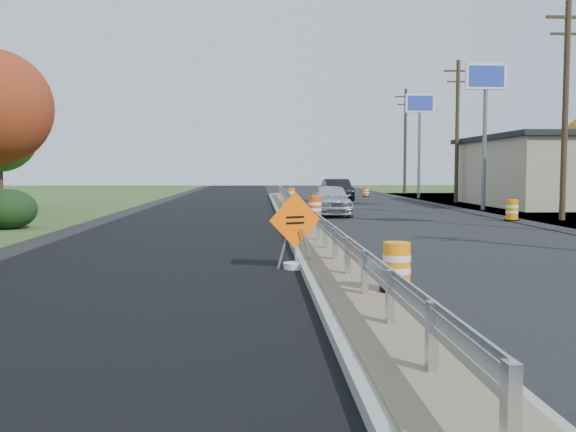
{
  "coord_description": "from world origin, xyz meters",
  "views": [
    {
      "loc": [
        -1.73,
        -18.2,
        2.24
      ],
      "look_at": [
        -0.99,
        -2.65,
        1.1
      ],
      "focal_mm": 40.0,
      "sensor_mm": 36.0,
      "label": 1
    }
  ],
  "objects_px": {
    "caution_sign": "(295,250)",
    "barrel_shoulder_far": "(366,192)",
    "barrel_median_far": "(291,195)",
    "car_silver": "(331,200)",
    "barrel_median_near": "(397,268)",
    "car_dark_mid": "(337,191)",
    "barrel_median_mid": "(315,208)",
    "barrel_shoulder_near": "(512,211)"
  },
  "relations": [
    {
      "from": "caution_sign",
      "to": "barrel_median_mid",
      "type": "relative_size",
      "value": 1.86
    },
    {
      "from": "caution_sign",
      "to": "car_silver",
      "type": "bearing_deg",
      "value": 56.29
    },
    {
      "from": "barrel_shoulder_near",
      "to": "car_silver",
      "type": "distance_m",
      "value": 8.34
    },
    {
      "from": "barrel_median_near",
      "to": "barrel_shoulder_near",
      "type": "relative_size",
      "value": 0.87
    },
    {
      "from": "caution_sign",
      "to": "barrel_median_mid",
      "type": "bearing_deg",
      "value": 58.17
    },
    {
      "from": "barrel_median_mid",
      "to": "barrel_median_far",
      "type": "relative_size",
      "value": 1.08
    },
    {
      "from": "caution_sign",
      "to": "barrel_shoulder_far",
      "type": "bearing_deg",
      "value": 53.51
    },
    {
      "from": "barrel_median_mid",
      "to": "car_silver",
      "type": "bearing_deg",
      "value": 76.91
    },
    {
      "from": "caution_sign",
      "to": "barrel_shoulder_near",
      "type": "xyz_separation_m",
      "value": [
        10.1,
        12.81,
        0.01
      ]
    },
    {
      "from": "barrel_median_near",
      "to": "car_dark_mid",
      "type": "bearing_deg",
      "value": 84.64
    },
    {
      "from": "barrel_median_far",
      "to": "car_dark_mid",
      "type": "bearing_deg",
      "value": 51.62
    },
    {
      "from": "barrel_median_near",
      "to": "barrel_median_far",
      "type": "distance_m",
      "value": 28.8
    },
    {
      "from": "caution_sign",
      "to": "car_silver",
      "type": "distance_m",
      "value": 16.87
    },
    {
      "from": "caution_sign",
      "to": "barrel_median_near",
      "type": "height_order",
      "value": "caution_sign"
    },
    {
      "from": "car_dark_mid",
      "to": "car_silver",
      "type": "bearing_deg",
      "value": -100.11
    },
    {
      "from": "barrel_median_mid",
      "to": "barrel_shoulder_far",
      "type": "xyz_separation_m",
      "value": [
        6.45,
        25.94,
        -0.27
      ]
    },
    {
      "from": "caution_sign",
      "to": "car_silver",
      "type": "height_order",
      "value": "caution_sign"
    },
    {
      "from": "barrel_median_near",
      "to": "barrel_median_mid",
      "type": "distance_m",
      "value": 15.13
    },
    {
      "from": "barrel_shoulder_near",
      "to": "caution_sign",
      "type": "bearing_deg",
      "value": -128.25
    },
    {
      "from": "caution_sign",
      "to": "car_dark_mid",
      "type": "xyz_separation_m",
      "value": [
        4.55,
        29.16,
        0.34
      ]
    },
    {
      "from": "caution_sign",
      "to": "barrel_median_far",
      "type": "distance_m",
      "value": 24.97
    },
    {
      "from": "car_silver",
      "to": "barrel_median_near",
      "type": "bearing_deg",
      "value": -93.56
    },
    {
      "from": "barrel_shoulder_far",
      "to": "barrel_median_near",
      "type": "bearing_deg",
      "value": -98.93
    },
    {
      "from": "barrel_median_far",
      "to": "car_silver",
      "type": "bearing_deg",
      "value": -79.77
    },
    {
      "from": "barrel_shoulder_far",
      "to": "car_dark_mid",
      "type": "relative_size",
      "value": 0.18
    },
    {
      "from": "barrel_median_near",
      "to": "barrel_median_far",
      "type": "relative_size",
      "value": 0.95
    },
    {
      "from": "barrel_shoulder_near",
      "to": "car_silver",
      "type": "relative_size",
      "value": 0.21
    },
    {
      "from": "car_dark_mid",
      "to": "barrel_median_mid",
      "type": "bearing_deg",
      "value": -101.54
    },
    {
      "from": "barrel_median_mid",
      "to": "car_silver",
      "type": "xyz_separation_m",
      "value": [
        1.25,
        5.38,
        0.09
      ]
    },
    {
      "from": "barrel_median_far",
      "to": "barrel_shoulder_near",
      "type": "distance_m",
      "value": 15.04
    },
    {
      "from": "car_silver",
      "to": "car_dark_mid",
      "type": "bearing_deg",
      "value": 81.53
    },
    {
      "from": "caution_sign",
      "to": "barrel_shoulder_far",
      "type": "distance_m",
      "value": 38.03
    },
    {
      "from": "barrel_shoulder_far",
      "to": "car_silver",
      "type": "xyz_separation_m",
      "value": [
        -5.2,
        -20.56,
        0.36
      ]
    },
    {
      "from": "barrel_median_mid",
      "to": "car_silver",
      "type": "distance_m",
      "value": 5.52
    },
    {
      "from": "barrel_median_near",
      "to": "barrel_median_far",
      "type": "bearing_deg",
      "value": 90.49
    },
    {
      "from": "barrel_shoulder_far",
      "to": "car_silver",
      "type": "height_order",
      "value": "car_silver"
    },
    {
      "from": "barrel_median_mid",
      "to": "barrel_shoulder_near",
      "type": "xyz_separation_m",
      "value": [
        8.65,
        1.55,
        -0.23
      ]
    },
    {
      "from": "barrel_median_mid",
      "to": "barrel_median_far",
      "type": "xyz_separation_m",
      "value": [
        -0.25,
        13.67,
        -0.03
      ]
    },
    {
      "from": "barrel_shoulder_far",
      "to": "barrel_shoulder_near",
      "type": "bearing_deg",
      "value": -84.85
    },
    {
      "from": "barrel_median_far",
      "to": "car_silver",
      "type": "relative_size",
      "value": 0.19
    },
    {
      "from": "barrel_median_far",
      "to": "car_silver",
      "type": "distance_m",
      "value": 8.43
    },
    {
      "from": "caution_sign",
      "to": "barrel_shoulder_near",
      "type": "height_order",
      "value": "caution_sign"
    }
  ]
}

